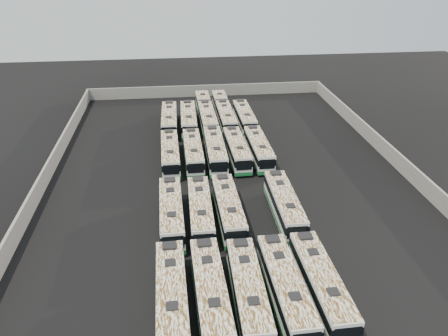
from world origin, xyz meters
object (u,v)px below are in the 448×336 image
Objects in this scene: bus_back_left at (189,119)px; bus_front_right at (285,288)px; bus_back_far_right at (245,117)px; bus_midfront_center at (228,209)px; bus_back_center at (206,113)px; bus_midback_right at (237,150)px; bus_front_center at (248,292)px; bus_midback_far_right at (259,149)px; bus_front_left at (211,293)px; bus_midback_far_left at (170,153)px; bus_midback_left at (193,152)px; bus_front_far_left at (172,296)px; bus_back_far_left at (169,120)px; bus_midfront_far_left at (171,213)px; bus_front_far_right at (321,284)px; bus_midfront_far_right at (284,205)px; bus_back_right at (224,112)px; bus_midfront_left at (201,211)px; bus_midback_center at (215,150)px.

bus_front_right is at bearing -80.32° from bus_back_left.
bus_midfront_center is at bearing -102.98° from bus_back_far_right.
bus_back_center is 6.61m from bus_back_far_right.
bus_front_center is at bearing -97.57° from bus_midback_right.
bus_back_center reaches higher than bus_midback_far_right.
bus_front_left reaches higher than bus_back_far_right.
bus_midback_far_left is (-2.95, 26.80, -0.06)m from bus_front_left.
bus_midback_left is at bearing 0.32° from bus_midback_far_left.
bus_back_far_left is at bearing 88.89° from bus_front_far_left.
bus_midfront_far_left is 27.14m from bus_back_far_left.
bus_back_left is 4.17m from bus_back_center.
bus_front_far_left is at bearing -114.51° from bus_midback_far_right.
bus_front_far_right is at bearing -90.36° from bus_back_far_right.
bus_midfront_center is 14.86m from bus_midback_left.
bus_midback_right is 12.67m from bus_back_far_right.
bus_back_right is at bearing 96.48° from bus_midfront_far_right.
bus_front_far_right is 26.88m from bus_midback_far_right.
bus_front_far_left reaches higher than bus_front_center.
bus_front_far_left is 1.02× the size of bus_front_center.
bus_front_far_right is 15.05m from bus_midfront_left.
bus_back_far_left is at bearing 103.47° from bus_midback_left.
bus_midfront_center is 6.00m from bus_midfront_far_right.
bus_front_far_left is at bearing -103.57° from bus_midfront_left.
bus_midback_far_right is at bearing -0.28° from bus_midback_far_left.
bus_midback_center reaches higher than bus_back_far_left.
bus_midfront_far_right is 1.02× the size of bus_midback_left.
bus_front_far_right is at bearing -1.10° from bus_front_left.
bus_front_far_right is 1.00× the size of bus_back_far_left.
bus_back_center is (-2.97, 15.08, 0.01)m from bus_midback_right.
bus_midback_far_left is at bearing -89.20° from bus_back_far_left.
bus_front_left is 1.01× the size of bus_back_far_left.
bus_back_right is (5.98, 3.07, -0.07)m from bus_back_left.
bus_midfront_far_right is 0.98× the size of bus_back_left.
bus_midback_right is at bearing 70.43° from bus_front_far_left.
bus_front_left reaches higher than bus_midback_far_left.
bus_midfront_far_right is 0.66× the size of bus_back_right.
bus_midfront_far_left is 31.36m from bus_back_right.
bus_front_far_left is at bearing 179.36° from bus_front_far_right.
bus_midfront_far_right reaches higher than bus_midback_right.
bus_midfront_far_right reaches higher than bus_front_center.
bus_midback_left is 15.28m from bus_back_far_right.
bus_front_right is 40.37m from bus_back_far_left.
bus_back_center is (6.01, 2.74, -0.03)m from bus_back_far_left.
bus_front_center is 1.02× the size of bus_back_far_right.
bus_midback_center is (-5.91, 14.58, 0.03)m from bus_midfront_far_right.
bus_front_left is 0.68× the size of bus_back_right.
bus_midback_center reaches higher than bus_midback_left.
bus_midback_far_right is 15.55m from bus_back_right.
bus_front_left is 1.05× the size of bus_back_far_right.
bus_back_far_left is at bearing -156.22° from bus_back_center.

